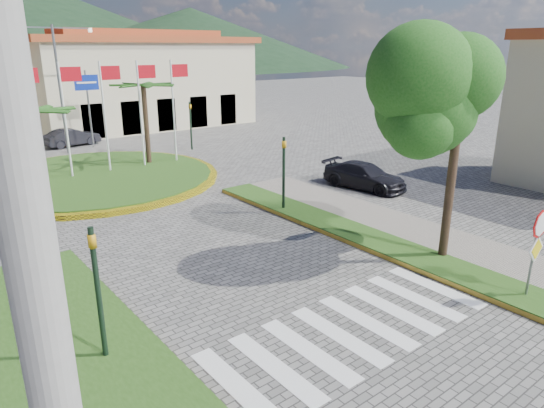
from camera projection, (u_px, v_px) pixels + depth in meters
sidewalk_right at (543, 286)px, 14.05m from camera, size 4.00×28.00×0.15m
verge_right at (524, 298)px, 13.34m from camera, size 1.60×28.00×0.18m
median_left at (51, 395)px, 9.63m from camera, size 5.00×14.00×0.18m
crosswalk at (350, 329)px, 12.01m from camera, size 8.00×3.00×0.01m
roundabout_island at (96, 177)px, 25.37m from camera, size 12.70×12.70×6.00m
stop_sign at (537, 240)px, 12.84m from camera, size 0.80×0.11×2.65m
deciduous_tree at (461, 100)px, 14.41m from camera, size 3.60×3.60×6.80m
utility_pole at (54, 392)px, 3.21m from camera, size 0.32×0.32×9.00m
traffic_light_left at (97, 283)px, 10.20m from camera, size 0.15×0.18×3.20m
traffic_light_right at (284, 167)px, 20.03m from camera, size 0.15×0.18×3.20m
traffic_light_far at (191, 121)px, 32.53m from camera, size 0.18×0.15×3.20m
direction_sign_west at (6, 101)px, 29.83m from camera, size 1.60×0.14×5.20m
direction_sign_east at (88, 96)px, 32.78m from camera, size 1.60×0.14×5.20m
street_lamp_centre at (59, 83)px, 30.58m from camera, size 4.80×0.16×8.00m
building_right at (141, 80)px, 42.05m from camera, size 19.08×9.54×8.05m
hill_far_east at (191, 39)px, 148.20m from camera, size 120.00×120.00×18.00m
car_dark_b at (72, 137)px, 34.10m from camera, size 3.92×1.87×1.24m
car_side_right at (364, 176)px, 23.90m from camera, size 2.42×4.51×1.24m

